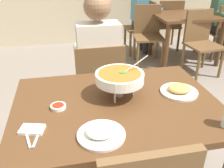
{
  "coord_description": "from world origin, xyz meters",
  "views": [
    {
      "loc": [
        -0.28,
        -1.23,
        1.54
      ],
      "look_at": [
        0.0,
        0.15,
        0.81
      ],
      "focal_mm": 39.04,
      "sensor_mm": 36.0,
      "label": 1
    }
  ],
  "objects_px": {
    "dining_table_main": "(117,117)",
    "chair_bg_left": "(144,24)",
    "dining_table_far": "(186,23)",
    "patron_bg_middle": "(224,14)",
    "chair_bg_right": "(201,39)",
    "chair_bg_corner": "(168,23)",
    "patron_bg_left": "(141,10)",
    "sauce_dish": "(58,107)",
    "chair_diner_main": "(99,84)",
    "appetizer_plate": "(179,90)",
    "diner_main": "(98,59)",
    "curry_bowl": "(120,78)",
    "chair_bg_window": "(148,31)"
  },
  "relations": [
    {
      "from": "appetizer_plate",
      "to": "dining_table_far",
      "type": "height_order",
      "value": "appetizer_plate"
    },
    {
      "from": "chair_diner_main",
      "to": "chair_bg_right",
      "type": "height_order",
      "value": "same"
    },
    {
      "from": "chair_diner_main",
      "to": "chair_bg_right",
      "type": "xyz_separation_m",
      "value": [
        1.64,
        1.09,
        0.0
      ]
    },
    {
      "from": "chair_diner_main",
      "to": "appetizer_plate",
      "type": "bearing_deg",
      "value": -59.01
    },
    {
      "from": "sauce_dish",
      "to": "appetizer_plate",
      "type": "bearing_deg",
      "value": 2.15
    },
    {
      "from": "patron_bg_middle",
      "to": "chair_diner_main",
      "type": "bearing_deg",
      "value": -145.5
    },
    {
      "from": "sauce_dish",
      "to": "dining_table_far",
      "type": "distance_m",
      "value": 3.03
    },
    {
      "from": "appetizer_plate",
      "to": "chair_bg_corner",
      "type": "xyz_separation_m",
      "value": [
        1.16,
        2.8,
        -0.27
      ]
    },
    {
      "from": "diner_main",
      "to": "curry_bowl",
      "type": "xyz_separation_m",
      "value": [
        0.03,
        -0.69,
        0.14
      ]
    },
    {
      "from": "chair_bg_window",
      "to": "sauce_dish",
      "type": "bearing_deg",
      "value": -120.32
    },
    {
      "from": "sauce_dish",
      "to": "chair_bg_left",
      "type": "height_order",
      "value": "chair_bg_left"
    },
    {
      "from": "diner_main",
      "to": "patron_bg_left",
      "type": "distance_m",
      "value": 2.31
    },
    {
      "from": "chair_diner_main",
      "to": "chair_bg_left",
      "type": "distance_m",
      "value": 2.37
    },
    {
      "from": "dining_table_main",
      "to": "patron_bg_middle",
      "type": "distance_m",
      "value": 3.23
    },
    {
      "from": "chair_bg_corner",
      "to": "patron_bg_left",
      "type": "relative_size",
      "value": 0.69
    },
    {
      "from": "patron_bg_middle",
      "to": "patron_bg_left",
      "type": "bearing_deg",
      "value": 156.55
    },
    {
      "from": "patron_bg_left",
      "to": "chair_bg_window",
      "type": "bearing_deg",
      "value": -92.95
    },
    {
      "from": "dining_table_main",
      "to": "chair_bg_corner",
      "type": "xyz_separation_m",
      "value": [
        1.58,
        2.84,
        -0.14
      ]
    },
    {
      "from": "chair_bg_window",
      "to": "appetizer_plate",
      "type": "bearing_deg",
      "value": -104.64
    },
    {
      "from": "curry_bowl",
      "to": "appetizer_plate",
      "type": "xyz_separation_m",
      "value": [
        0.39,
        -0.04,
        -0.11
      ]
    },
    {
      "from": "dining_table_main",
      "to": "chair_bg_left",
      "type": "xyz_separation_m",
      "value": [
        1.11,
        2.83,
        -0.14
      ]
    },
    {
      "from": "dining_table_main",
      "to": "patron_bg_left",
      "type": "xyz_separation_m",
      "value": [
        1.05,
        2.82,
        0.1
      ]
    },
    {
      "from": "chair_diner_main",
      "to": "chair_bg_window",
      "type": "relative_size",
      "value": 1.0
    },
    {
      "from": "chair_bg_right",
      "to": "chair_bg_corner",
      "type": "xyz_separation_m",
      "value": [
        -0.06,
        1.01,
        0.0
      ]
    },
    {
      "from": "sauce_dish",
      "to": "dining_table_far",
      "type": "height_order",
      "value": "sauce_dish"
    },
    {
      "from": "chair_bg_corner",
      "to": "appetizer_plate",
      "type": "bearing_deg",
      "value": -112.41
    },
    {
      "from": "dining_table_main",
      "to": "chair_diner_main",
      "type": "relative_size",
      "value": 1.38
    },
    {
      "from": "chair_bg_corner",
      "to": "dining_table_main",
      "type": "bearing_deg",
      "value": -119.05
    },
    {
      "from": "diner_main",
      "to": "dining_table_far",
      "type": "relative_size",
      "value": 1.31
    },
    {
      "from": "patron_bg_left",
      "to": "sauce_dish",
      "type": "bearing_deg",
      "value": -116.5
    },
    {
      "from": "dining_table_far",
      "to": "patron_bg_middle",
      "type": "xyz_separation_m",
      "value": [
        0.64,
        -0.01,
        0.12
      ]
    },
    {
      "from": "dining_table_main",
      "to": "patron_bg_left",
      "type": "relative_size",
      "value": 0.95
    },
    {
      "from": "curry_bowl",
      "to": "chair_bg_left",
      "type": "distance_m",
      "value": 2.98
    },
    {
      "from": "sauce_dish",
      "to": "dining_table_far",
      "type": "bearing_deg",
      "value": 49.26
    },
    {
      "from": "curry_bowl",
      "to": "chair_bg_corner",
      "type": "bearing_deg",
      "value": 60.8
    },
    {
      "from": "sauce_dish",
      "to": "curry_bowl",
      "type": "bearing_deg",
      "value": 10.15
    },
    {
      "from": "dining_table_far",
      "to": "chair_bg_window",
      "type": "relative_size",
      "value": 1.11
    },
    {
      "from": "dining_table_main",
      "to": "dining_table_far",
      "type": "distance_m",
      "value": 2.82
    },
    {
      "from": "chair_diner_main",
      "to": "chair_bg_corner",
      "type": "relative_size",
      "value": 1.0
    },
    {
      "from": "diner_main",
      "to": "patron_bg_left",
      "type": "xyz_separation_m",
      "value": [
        1.05,
        2.05,
        0.0
      ]
    },
    {
      "from": "patron_bg_middle",
      "to": "appetizer_plate",
      "type": "bearing_deg",
      "value": -129.25
    },
    {
      "from": "curry_bowl",
      "to": "chair_diner_main",
      "type": "bearing_deg",
      "value": 92.81
    },
    {
      "from": "appetizer_plate",
      "to": "chair_bg_right",
      "type": "distance_m",
      "value": 2.18
    },
    {
      "from": "dining_table_far",
      "to": "appetizer_plate",
      "type": "bearing_deg",
      "value": -118.03
    },
    {
      "from": "appetizer_plate",
      "to": "dining_table_far",
      "type": "bearing_deg",
      "value": 61.97
    },
    {
      "from": "appetizer_plate",
      "to": "sauce_dish",
      "type": "xyz_separation_m",
      "value": [
        -0.77,
        -0.03,
        -0.01
      ]
    },
    {
      "from": "patron_bg_left",
      "to": "dining_table_far",
      "type": "bearing_deg",
      "value": -42.13
    },
    {
      "from": "chair_bg_left",
      "to": "patron_bg_middle",
      "type": "relative_size",
      "value": 0.69
    },
    {
      "from": "dining_table_main",
      "to": "patron_bg_left",
      "type": "distance_m",
      "value": 3.01
    },
    {
      "from": "appetizer_plate",
      "to": "chair_bg_window",
      "type": "relative_size",
      "value": 0.27
    }
  ]
}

